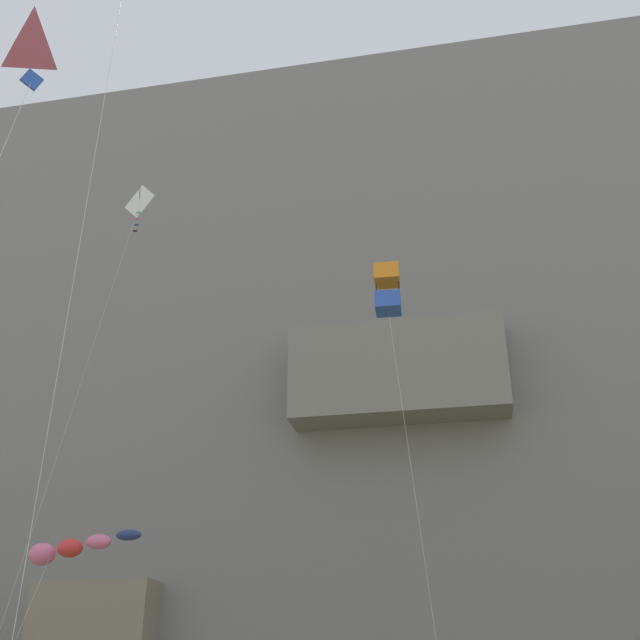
{
  "coord_description": "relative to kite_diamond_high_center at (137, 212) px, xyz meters",
  "views": [
    {
      "loc": [
        4.88,
        -3.97,
        3.72
      ],
      "look_at": [
        -0.77,
        25.0,
        18.31
      ],
      "focal_mm": 43.67,
      "sensor_mm": 36.0,
      "label": 1
    }
  ],
  "objects": [
    {
      "name": "kite_diamond_high_center",
      "position": [
        0.0,
        0.0,
        0.0
      ],
      "size": [
        3.81,
        6.26,
        35.83
      ],
      "color": "white",
      "rests_on": "ground"
    },
    {
      "name": "kite_delta_low_center",
      "position": [
        11.46,
        -27.92,
        -16.72
      ],
      "size": [
        2.03,
        5.18,
        17.5
      ],
      "color": "pink",
      "rests_on": "ground"
    },
    {
      "name": "kite_box_upper_right",
      "position": [
        17.8,
        -10.32,
        -13.41
      ],
      "size": [
        2.48,
        3.49,
        21.45
      ],
      "color": "orange",
      "rests_on": "ground"
    },
    {
      "name": "kite_windsock_mid_right",
      "position": [
        2.85,
        -8.19,
        -23.81
      ],
      "size": [
        6.44,
        5.02,
        10.44
      ],
      "color": "pink",
      "rests_on": "ground"
    },
    {
      "name": "cliff_face",
      "position": [
        15.8,
        32.07,
        -2.38
      ],
      "size": [
        180.0,
        32.37,
        62.73
      ],
      "color": "slate",
      "rests_on": "ground"
    }
  ]
}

